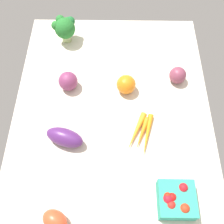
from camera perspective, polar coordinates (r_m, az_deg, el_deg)
The scene contains 9 objects.
tablecloth at distance 104.93cm, azimuth 0.00°, elevation -0.82°, with size 104.00×76.00×2.00cm, color beige.
berry_basket at distance 91.83cm, azimuth 13.33°, elevation -17.50°, with size 11.67×11.67×6.47cm.
roma_tomato at distance 90.24cm, azimuth -11.92°, elevation -21.40°, with size 8.08×5.96×5.96cm, color #E44A28.
red_onion_center at distance 113.40cm, azimuth 13.64°, elevation 7.53°, with size 6.83×6.83×6.83cm, color #7F394E.
red_onion_near_basket at distance 109.38cm, azimuth -9.22°, elevation 6.43°, with size 7.63×7.63×7.63cm, color #7E335D.
carrot_bunch at distance 99.74cm, azimuth 6.20°, elevation -4.47°, with size 17.84×11.19×2.37cm.
broccoli_head at distance 124.94cm, azimuth -9.91°, elevation 17.14°, with size 9.68×10.06×11.61cm.
heirloom_tomato_orange at distance 107.19cm, azimuth 2.98°, elevation 5.81°, with size 7.60×7.60×7.60cm, color orange.
eggplant at distance 97.61cm, azimuth -9.92°, elevation -5.27°, with size 13.77×6.44×6.44cm, color #542668.
Camera 1 is at (-51.10, -0.71, 92.64)cm, focal length 43.48 mm.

